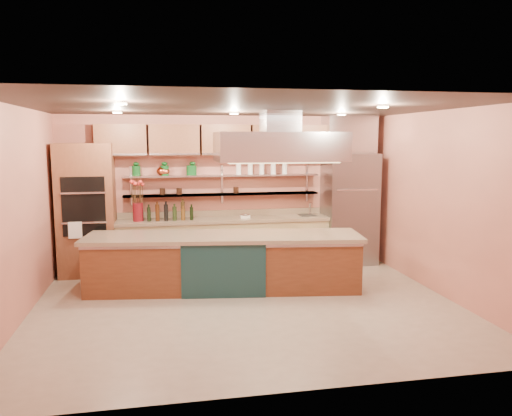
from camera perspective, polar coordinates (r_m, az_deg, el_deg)
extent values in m
cube|color=tan|center=(7.28, -0.99, -11.19)|extent=(6.00, 5.00, 0.02)
cube|color=black|center=(6.89, -1.05, 11.47)|extent=(6.00, 5.00, 0.02)
cube|color=#C06F5B|center=(9.40, -3.62, 1.96)|extent=(6.00, 0.04, 2.80)
cube|color=#C06F5B|center=(4.54, 4.39, -4.45)|extent=(6.00, 0.04, 2.80)
cube|color=#C06F5B|center=(7.09, -25.67, -0.75)|extent=(0.04, 5.00, 2.80)
cube|color=#C06F5B|center=(8.02, 20.61, 0.44)|extent=(0.04, 5.00, 2.80)
cube|color=brown|center=(9.13, -18.78, -0.20)|extent=(0.95, 0.64, 2.30)
cube|color=gray|center=(9.68, 10.61, -0.08)|extent=(0.95, 0.72, 2.10)
cube|color=tan|center=(9.25, -3.65, -4.01)|extent=(3.84, 0.64, 0.93)
cube|color=#AEB0B5|center=(9.27, -3.83, 1.57)|extent=(3.60, 0.26, 0.03)
cube|color=#AEB0B5|center=(9.24, -3.85, 3.72)|extent=(3.60, 0.26, 0.03)
cube|color=brown|center=(9.17, -3.53, 7.76)|extent=(4.60, 0.36, 0.55)
cube|color=#AEB0B5|center=(7.87, 2.76, 7.02)|extent=(2.00, 1.00, 0.45)
cube|color=#FFE5A5|center=(7.09, -1.33, 11.13)|extent=(4.00, 2.80, 0.02)
cube|color=brown|center=(7.94, -3.69, -6.19)|extent=(4.29, 1.47, 0.88)
cylinder|color=maroon|center=(9.03, -13.34, -0.45)|extent=(0.22, 0.22, 0.32)
cube|color=black|center=(9.02, -9.77, -0.50)|extent=(0.88, 0.29, 0.28)
cube|color=white|center=(9.16, -1.27, -0.84)|extent=(0.18, 0.14, 0.10)
cylinder|color=silver|center=(9.54, 6.18, -0.10)|extent=(0.04, 0.04, 0.24)
ellipsoid|color=#C44E2D|center=(9.17, -10.71, 4.16)|extent=(0.20, 0.20, 0.16)
cylinder|color=#0F4718|center=(9.18, -7.49, 4.29)|extent=(0.15, 0.15, 0.18)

